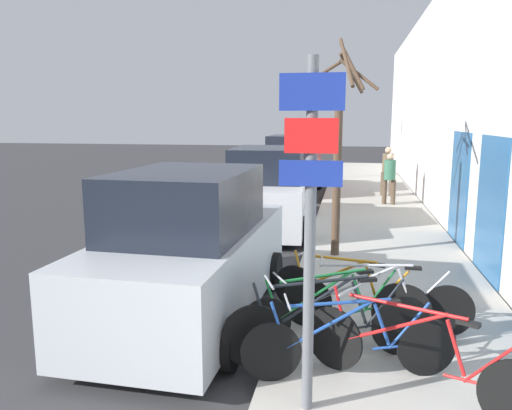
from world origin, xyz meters
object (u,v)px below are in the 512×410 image
Objects in this scene: bicycle_1 at (350,344)px; parked_car_2 at (292,167)px; pedestrian_near at (390,175)px; street_tree at (339,153)px; bicycle_3 at (332,310)px; bicycle_5 at (347,293)px; bicycle_2 at (329,326)px; bicycle_4 at (376,302)px; bicycle_0 at (415,359)px; parked_car_0 at (191,252)px; signpost at (310,220)px; pedestrian_far at (388,168)px; parked_car_1 at (269,192)px; traffic_light at (338,114)px.

parked_car_2 is (-2.18, 13.78, 0.49)m from bicycle_1.
parked_car_2 reaches higher than pedestrian_near.
bicycle_1 is at bearing -86.72° from street_tree.
bicycle_3 is 0.67m from bicycle_5.
bicycle_2 is at bearing 150.09° from bicycle_3.
bicycle_4 is (0.32, 1.27, 0.01)m from bicycle_1.
bicycle_5 is (-0.66, 1.83, -0.03)m from bicycle_0.
parked_car_2 is at bearing 91.62° from parked_car_0.
signpost reaches higher than bicycle_5.
bicycle_0 is at bearing -139.34° from bicycle_5.
bicycle_2 is 1.33× the size of pedestrian_far.
bicycle_1 is 5.12m from street_tree.
street_tree is at bearing 88.83° from signpost.
bicycle_2 is at bearing -81.20° from parked_car_2.
street_tree is (0.11, 5.47, 0.23)m from signpost.
bicycle_3 is at bearing 123.81° from bicycle_4.
bicycle_3 is at bearing 83.43° from signpost.
bicycle_3 is 1.29× the size of pedestrian_near.
pedestrian_far is at bearing 83.15° from signpost.
bicycle_5 is (0.18, 0.64, 0.00)m from bicycle_3.
parked_car_2 is (-2.80, 14.06, 0.46)m from bicycle_0.
street_tree reaches higher than pedestrian_far.
pedestrian_near is 6.61m from street_tree.
bicycle_4 is at bearing -80.52° from street_tree.
bicycle_4 is 11.78m from pedestrian_far.
parked_car_1 is (-1.87, 6.66, 0.44)m from bicycle_3.
pedestrian_near is at bearing 13.66° from bicycle_5.
pedestrian_near is at bearing -75.21° from traffic_light.
bicycle_1 is 13.96m from parked_car_2.
bicycle_0 is 1.06m from bicycle_2.
parked_car_0 reaches higher than bicycle_4.
signpost reaches higher than pedestrian_far.
signpost is at bearing 145.30° from bicycle_3.
pedestrian_near is (1.42, 10.83, 0.52)m from bicycle_2.
bicycle_0 is 1.57m from bicycle_4.
bicycle_2 is 0.51× the size of traffic_light.
bicycle_1 is 0.53× the size of street_tree.
street_tree is (-0.28, 4.83, 1.66)m from bicycle_1.
pedestrian_far is at bearing 14.49° from bicycle_5.
street_tree reaches higher than parked_car_2.
bicycle_5 is at bearing -79.53° from parked_car_2.
bicycle_2 reaches higher than bicycle_4.
bicycle_1 is at bearing -87.89° from traffic_light.
bicycle_1 is 1.06× the size of bicycle_3.
parked_car_1 is (-2.40, 6.30, 0.43)m from bicycle_4.
pedestrian_far reaches higher than bicycle_2.
parked_car_2 is at bearing 87.75° from parked_car_1.
bicycle_2 is 1.06m from bicycle_4.
street_tree is at bearing 40.03° from bicycle_0.
bicycle_1 is 0.43m from bicycle_2.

